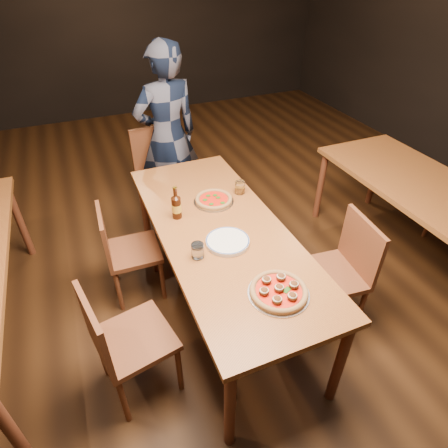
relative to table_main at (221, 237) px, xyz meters
name	(u,v)px	position (x,y,z in m)	size (l,w,h in m)	color
ground	(222,305)	(0.00, 0.00, -0.68)	(9.00, 9.00, 0.00)	black
room_shell	(220,47)	(0.00, 0.00, 1.18)	(9.00, 9.00, 9.00)	black
table_main	(221,237)	(0.00, 0.00, 0.00)	(0.80, 2.00, 0.75)	brown
table_right	(434,199)	(1.70, -0.20, 0.00)	(0.80, 2.00, 0.75)	brown
chair_main_nw	(135,338)	(-0.70, -0.40, -0.24)	(0.41, 0.41, 0.88)	brown
chair_main_sw	(133,250)	(-0.55, 0.42, -0.27)	(0.38, 0.38, 0.82)	brown
chair_main_e	(330,274)	(0.64, -0.40, -0.23)	(0.42, 0.42, 0.89)	brown
chair_end	(164,177)	(-0.06, 1.30, -0.20)	(0.44, 0.44, 0.95)	brown
pizza_meatball	(279,291)	(0.06, -0.66, 0.09)	(0.33, 0.33, 0.06)	#B7B7BF
pizza_margherita	(214,200)	(0.07, 0.32, 0.09)	(0.29, 0.29, 0.04)	#B7B7BF
plate_stack	(228,242)	(-0.02, -0.16, 0.08)	(0.27, 0.27, 0.03)	white
beer_bottle	(177,207)	(-0.23, 0.23, 0.16)	(0.07, 0.07, 0.23)	black
water_glass	(198,251)	(-0.24, -0.21, 0.12)	(0.08, 0.08, 0.09)	white
amber_glass	(240,187)	(0.30, 0.36, 0.12)	(0.08, 0.08, 0.10)	#A05812
diner	(168,137)	(0.03, 1.37, 0.16)	(0.61, 0.40, 1.68)	black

